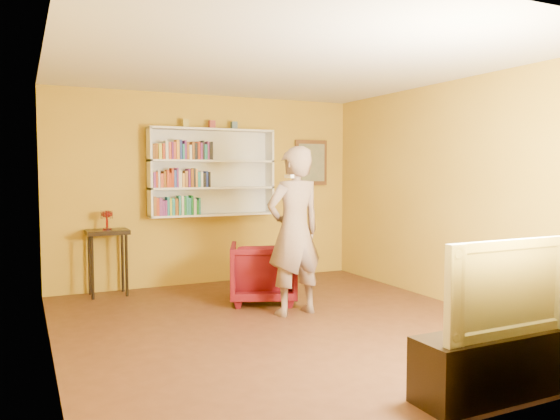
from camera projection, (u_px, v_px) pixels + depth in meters
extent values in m
cube|color=#452716|center=(285.00, 331.00, 5.71)|extent=(5.30, 5.80, 0.12)
cube|color=#AD8620|center=(209.00, 190.00, 7.88)|extent=(5.30, 0.04, 2.70)
cube|color=#AD8620|center=(466.00, 214.00, 3.34)|extent=(5.30, 0.04, 2.70)
cube|color=#AD8620|center=(46.00, 202.00, 4.63)|extent=(0.04, 5.80, 2.70)
cube|color=#AD8620|center=(454.00, 193.00, 6.58)|extent=(0.04, 5.80, 2.70)
cube|color=silver|center=(285.00, 61.00, 5.51)|extent=(5.30, 5.80, 0.06)
cube|color=silver|center=(209.00, 172.00, 7.82)|extent=(1.80, 0.03, 1.20)
cube|color=silver|center=(150.00, 172.00, 7.33)|extent=(0.03, 0.28, 1.20)
cube|color=silver|center=(269.00, 172.00, 8.09)|extent=(0.03, 0.28, 1.20)
cube|color=silver|center=(213.00, 215.00, 7.75)|extent=(1.80, 0.28, 0.03)
cube|color=silver|center=(213.00, 188.00, 7.72)|extent=(1.80, 0.28, 0.03)
cube|color=silver|center=(212.00, 161.00, 7.69)|extent=(1.80, 0.28, 0.03)
cube|color=silver|center=(212.00, 130.00, 7.66)|extent=(1.80, 0.28, 0.03)
cube|color=brown|center=(154.00, 206.00, 7.33)|extent=(0.03, 0.15, 0.26)
cube|color=#AC371A|center=(157.00, 207.00, 7.36)|extent=(0.04, 0.18, 0.24)
cube|color=#6F2878|center=(160.00, 207.00, 7.38)|extent=(0.04, 0.18, 0.24)
cube|color=#6F2878|center=(163.00, 208.00, 7.38)|extent=(0.03, 0.15, 0.20)
cube|color=#6F2878|center=(165.00, 208.00, 7.40)|extent=(0.02, 0.17, 0.21)
cube|color=teal|center=(167.00, 206.00, 7.40)|extent=(0.03, 0.15, 0.25)
cube|color=gold|center=(170.00, 207.00, 7.43)|extent=(0.02, 0.17, 0.23)
cube|color=teal|center=(172.00, 207.00, 7.45)|extent=(0.04, 0.18, 0.23)
cube|color=brown|center=(175.00, 207.00, 7.46)|extent=(0.04, 0.17, 0.23)
cube|color=teal|center=(179.00, 205.00, 7.47)|extent=(0.03, 0.15, 0.27)
cube|color=beige|center=(181.00, 205.00, 7.50)|extent=(0.03, 0.19, 0.26)
cube|color=#1A7830|center=(184.00, 206.00, 7.50)|extent=(0.03, 0.15, 0.26)
cube|color=teal|center=(186.00, 205.00, 7.53)|extent=(0.03, 0.18, 0.26)
cube|color=teal|center=(188.00, 206.00, 7.55)|extent=(0.03, 0.19, 0.23)
cube|color=#1A7830|center=(191.00, 205.00, 7.55)|extent=(0.03, 0.15, 0.27)
cube|color=beige|center=(194.00, 207.00, 7.57)|extent=(0.04, 0.17, 0.22)
cube|color=#1A7830|center=(196.00, 207.00, 7.60)|extent=(0.03, 0.18, 0.19)
cube|color=teal|center=(198.00, 206.00, 7.60)|extent=(0.02, 0.17, 0.23)
cube|color=#6F2878|center=(154.00, 180.00, 7.30)|extent=(0.03, 0.14, 0.21)
cube|color=#AC371A|center=(156.00, 180.00, 7.32)|extent=(0.02, 0.16, 0.21)
cube|color=beige|center=(158.00, 179.00, 7.33)|extent=(0.02, 0.15, 0.23)
cube|color=#AC371A|center=(161.00, 181.00, 7.35)|extent=(0.04, 0.17, 0.19)
cube|color=brown|center=(164.00, 179.00, 7.37)|extent=(0.03, 0.17, 0.22)
cube|color=#AC371A|center=(167.00, 179.00, 7.37)|extent=(0.03, 0.14, 0.24)
cube|color=#AC371A|center=(169.00, 180.00, 7.39)|extent=(0.03, 0.15, 0.20)
cube|color=#AC371A|center=(172.00, 178.00, 7.40)|extent=(0.03, 0.15, 0.26)
cube|color=navy|center=(174.00, 179.00, 7.43)|extent=(0.03, 0.17, 0.23)
cube|color=#6F2878|center=(176.00, 178.00, 7.45)|extent=(0.02, 0.18, 0.27)
cube|color=beige|center=(179.00, 179.00, 7.45)|extent=(0.04, 0.15, 0.23)
cube|color=gold|center=(182.00, 180.00, 7.48)|extent=(0.03, 0.18, 0.19)
cube|color=brown|center=(185.00, 179.00, 7.48)|extent=(0.04, 0.14, 0.23)
cube|color=#6F2878|center=(188.00, 178.00, 7.51)|extent=(0.03, 0.17, 0.25)
cube|color=brown|center=(191.00, 178.00, 7.53)|extent=(0.04, 0.17, 0.26)
cube|color=black|center=(193.00, 178.00, 7.53)|extent=(0.02, 0.15, 0.26)
cube|color=gold|center=(195.00, 178.00, 7.55)|extent=(0.02, 0.16, 0.25)
cube|color=teal|center=(198.00, 180.00, 7.57)|extent=(0.04, 0.16, 0.21)
cube|color=beige|center=(200.00, 179.00, 7.59)|extent=(0.03, 0.17, 0.22)
cube|color=black|center=(203.00, 180.00, 7.60)|extent=(0.04, 0.16, 0.20)
cube|color=navy|center=(205.00, 179.00, 7.62)|extent=(0.03, 0.17, 0.22)
cube|color=black|center=(208.00, 179.00, 7.64)|extent=(0.03, 0.18, 0.21)
cube|color=brown|center=(153.00, 152.00, 7.28)|extent=(0.02, 0.15, 0.19)
cube|color=brown|center=(156.00, 151.00, 7.29)|extent=(0.04, 0.15, 0.21)
cube|color=gold|center=(159.00, 152.00, 7.32)|extent=(0.04, 0.17, 0.21)
cube|color=#AC371A|center=(162.00, 152.00, 7.34)|extent=(0.03, 0.16, 0.21)
cube|color=beige|center=(166.00, 150.00, 7.35)|extent=(0.04, 0.16, 0.25)
cube|color=#AC371A|center=(169.00, 151.00, 7.38)|extent=(0.03, 0.18, 0.23)
cube|color=#6F2878|center=(171.00, 151.00, 7.39)|extent=(0.02, 0.18, 0.23)
cube|color=#AC371A|center=(174.00, 151.00, 7.39)|extent=(0.03, 0.15, 0.23)
cube|color=gold|center=(177.00, 150.00, 7.41)|extent=(0.04, 0.15, 0.26)
cube|color=navy|center=(179.00, 150.00, 7.44)|extent=(0.03, 0.18, 0.27)
cube|color=teal|center=(182.00, 152.00, 7.46)|extent=(0.03, 0.17, 0.21)
cube|color=#6F2878|center=(184.00, 150.00, 7.47)|extent=(0.03, 0.18, 0.26)
cube|color=brown|center=(187.00, 151.00, 7.48)|extent=(0.03, 0.16, 0.24)
cube|color=beige|center=(189.00, 152.00, 7.49)|extent=(0.03, 0.16, 0.20)
cube|color=brown|center=(192.00, 151.00, 7.51)|extent=(0.03, 0.17, 0.24)
cube|color=black|center=(195.00, 151.00, 7.52)|extent=(0.04, 0.14, 0.23)
cube|color=#AC371A|center=(197.00, 151.00, 7.55)|extent=(0.03, 0.19, 0.24)
cube|color=#6F2878|center=(200.00, 151.00, 7.55)|extent=(0.03, 0.15, 0.23)
cube|color=black|center=(202.00, 150.00, 7.58)|extent=(0.02, 0.19, 0.26)
cube|color=teal|center=(204.00, 152.00, 7.60)|extent=(0.04, 0.19, 0.21)
cube|color=#6F2878|center=(207.00, 151.00, 7.59)|extent=(0.03, 0.14, 0.25)
cube|color=black|center=(210.00, 151.00, 7.62)|extent=(0.04, 0.17, 0.25)
cube|color=#AC9731|center=(185.00, 123.00, 7.49)|extent=(0.08, 0.08, 0.11)
cube|color=maroon|center=(212.00, 125.00, 7.66)|extent=(0.08, 0.08, 0.11)
cube|color=#476176|center=(234.00, 126.00, 7.80)|extent=(0.08, 0.08, 0.11)
cube|color=#502F16|center=(311.00, 163.00, 8.51)|extent=(0.55, 0.04, 0.70)
cube|color=gray|center=(312.00, 163.00, 8.49)|extent=(0.45, 0.02, 0.58)
cylinder|color=black|center=(92.00, 268.00, 6.84)|extent=(0.04, 0.04, 0.80)
cylinder|color=black|center=(127.00, 265.00, 7.02)|extent=(0.04, 0.04, 0.80)
cylinder|color=black|center=(90.00, 264.00, 7.12)|extent=(0.04, 0.04, 0.80)
cylinder|color=black|center=(123.00, 262.00, 7.30)|extent=(0.04, 0.04, 0.80)
cube|color=black|center=(107.00, 232.00, 7.04)|extent=(0.53, 0.40, 0.06)
cylinder|color=maroon|center=(107.00, 229.00, 7.04)|extent=(0.11, 0.11, 0.02)
cylinder|color=maroon|center=(107.00, 223.00, 7.03)|extent=(0.03, 0.03, 0.13)
ellipsoid|color=maroon|center=(107.00, 214.00, 7.03)|extent=(0.14, 0.14, 0.09)
cylinder|color=beige|center=(113.00, 214.00, 7.06)|extent=(0.01, 0.01, 0.11)
cylinder|color=beige|center=(111.00, 214.00, 7.09)|extent=(0.01, 0.01, 0.11)
cylinder|color=beige|center=(109.00, 214.00, 7.10)|extent=(0.01, 0.01, 0.11)
cylinder|color=beige|center=(106.00, 214.00, 7.09)|extent=(0.01, 0.01, 0.11)
cylinder|color=beige|center=(103.00, 214.00, 7.07)|extent=(0.01, 0.01, 0.11)
cylinder|color=beige|center=(101.00, 215.00, 7.03)|extent=(0.01, 0.01, 0.11)
cylinder|color=beige|center=(101.00, 215.00, 6.99)|extent=(0.01, 0.01, 0.11)
cylinder|color=beige|center=(102.00, 215.00, 6.97)|extent=(0.01, 0.01, 0.11)
cylinder|color=beige|center=(105.00, 215.00, 6.95)|extent=(0.01, 0.01, 0.11)
cylinder|color=beige|center=(108.00, 215.00, 6.96)|extent=(0.01, 0.01, 0.11)
cylinder|color=beige|center=(110.00, 215.00, 6.99)|extent=(0.01, 0.01, 0.11)
cylinder|color=beige|center=(112.00, 215.00, 7.02)|extent=(0.01, 0.01, 0.11)
imported|color=#45040E|center=(263.00, 272.00, 6.72)|extent=(1.04, 1.05, 0.74)
imported|color=#766056|center=(294.00, 231.00, 6.10)|extent=(0.73, 0.52, 1.89)
cube|color=white|center=(289.00, 176.00, 5.64)|extent=(0.04, 0.15, 0.04)
cube|color=black|center=(496.00, 364.00, 3.91)|extent=(1.30, 0.39, 0.46)
imported|color=black|center=(498.00, 285.00, 3.87)|extent=(1.18, 0.16, 0.68)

